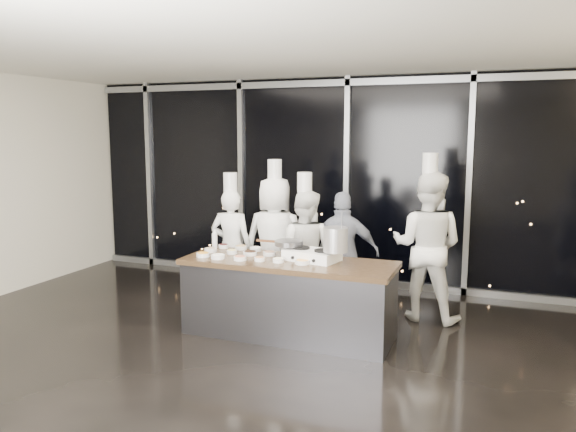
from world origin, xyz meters
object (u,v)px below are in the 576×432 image
chef_far_left (231,245)px  stock_pot (336,240)px  stove (312,255)px  frying_pan (288,243)px  chef_center (304,251)px  chef_right (427,246)px  guest (343,252)px  demo_counter (288,298)px  chef_left (275,241)px

chef_far_left → stock_pot: bearing=144.7°
stove → chef_far_left: 1.66m
frying_pan → chef_center: chef_center is taller
chef_far_left → chef_right: 2.62m
frying_pan → chef_far_left: size_ratio=0.33×
chef_far_left → guest: chef_far_left is taller
stock_pot → chef_far_left: 1.99m
frying_pan → guest: guest is taller
frying_pan → chef_far_left: (-1.13, 0.74, -0.25)m
frying_pan → stock_pot: size_ratio=2.21×
demo_counter → stock_pot: (0.55, 0.03, 0.72)m
demo_counter → guest: size_ratio=1.54×
demo_counter → chef_center: 0.97m
stock_pot → guest: bearing=100.9°
stove → chef_far_left: (-1.44, 0.80, -0.15)m
demo_counter → guest: 1.20m
frying_pan → stock_pot: bearing=-0.7°
frying_pan → chef_right: (1.47, 1.03, -0.12)m
frying_pan → chef_center: bearing=106.3°
frying_pan → stock_pot: (0.62, -0.14, 0.11)m
demo_counter → chef_left: bearing=119.8°
stock_pot → chef_center: chef_center is taller
chef_right → frying_pan: bearing=41.0°
stock_pot → chef_center: size_ratio=0.15×
chef_left → guest: 0.95m
stove → frying_pan: (-0.32, 0.07, 0.10)m
stove → chef_right: size_ratio=0.32×
demo_counter → stock_pot: stock_pot is taller
stove → chef_center: bearing=127.6°
chef_left → chef_center: size_ratio=1.08×
demo_counter → chef_right: 1.91m
guest → chef_left: bearing=-12.4°
frying_pan → guest: size_ratio=0.38×
chef_right → chef_left: bearing=10.5°
stove → chef_center: size_ratio=0.36×
chef_far_left → chef_right: size_ratio=0.86×
chef_left → chef_right: (2.01, 0.15, 0.05)m
demo_counter → frying_pan: 0.64m
stock_pot → chef_center: 1.14m
demo_counter → chef_right: size_ratio=1.17×
frying_pan → chef_right: bearing=47.2°
stock_pot → chef_center: (-0.67, 0.86, -0.35)m
frying_pan → stock_pot: 0.65m
stock_pot → guest: 1.15m
demo_counter → stove: 0.58m
guest → frying_pan: bearing=50.5°
chef_left → chef_center: (0.48, -0.16, -0.07)m
demo_counter → stove: (0.25, 0.11, 0.51)m
stove → stock_pot: (0.30, -0.08, 0.21)m
stove → chef_left: chef_left is taller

